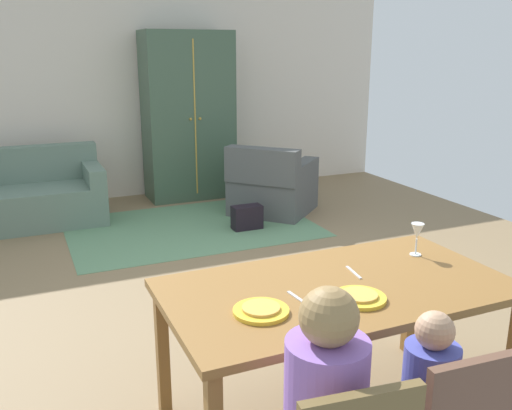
{
  "coord_description": "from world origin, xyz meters",
  "views": [
    {
      "loc": [
        -1.52,
        -3.61,
        1.88
      ],
      "look_at": [
        -0.06,
        -0.26,
        0.85
      ],
      "focal_mm": 39.02,
      "sensor_mm": 36.0,
      "label": 1
    }
  ],
  "objects_px": {
    "plate_near_child": "(359,298)",
    "armoire": "(188,116)",
    "plate_near_man": "(261,311)",
    "couch": "(25,197)",
    "handbag": "(247,217)",
    "wine_glass": "(417,233)",
    "armchair": "(272,186)",
    "dining_table": "(338,299)"
  },
  "relations": [
    {
      "from": "dining_table",
      "to": "plate_near_child",
      "type": "height_order",
      "value": "plate_near_child"
    },
    {
      "from": "couch",
      "to": "armoire",
      "type": "relative_size",
      "value": 0.79
    },
    {
      "from": "handbag",
      "to": "plate_near_man",
      "type": "bearing_deg",
      "value": -111.73
    },
    {
      "from": "plate_near_man",
      "to": "wine_glass",
      "type": "xyz_separation_m",
      "value": [
        1.09,
        0.3,
        0.12
      ]
    },
    {
      "from": "plate_near_child",
      "to": "armoire",
      "type": "relative_size",
      "value": 0.12
    },
    {
      "from": "plate_near_man",
      "to": "couch",
      "type": "bearing_deg",
      "value": 101.19
    },
    {
      "from": "plate_near_child",
      "to": "wine_glass",
      "type": "relative_size",
      "value": 1.34
    },
    {
      "from": "handbag",
      "to": "wine_glass",
      "type": "bearing_deg",
      "value": -94.01
    },
    {
      "from": "plate_near_child",
      "to": "couch",
      "type": "height_order",
      "value": "couch"
    },
    {
      "from": "armchair",
      "to": "handbag",
      "type": "relative_size",
      "value": 3.78
    },
    {
      "from": "plate_near_child",
      "to": "armchair",
      "type": "bearing_deg",
      "value": 70.53
    },
    {
      "from": "wine_glass",
      "to": "couch",
      "type": "distance_m",
      "value": 4.59
    },
    {
      "from": "couch",
      "to": "handbag",
      "type": "xyz_separation_m",
      "value": [
        2.17,
        -1.16,
        -0.17
      ]
    },
    {
      "from": "couch",
      "to": "handbag",
      "type": "bearing_deg",
      "value": -28.13
    },
    {
      "from": "plate_near_man",
      "to": "couch",
      "type": "relative_size",
      "value": 0.15
    },
    {
      "from": "plate_near_child",
      "to": "plate_near_man",
      "type": "bearing_deg",
      "value": 172.74
    },
    {
      "from": "handbag",
      "to": "armchair",
      "type": "bearing_deg",
      "value": 42.24
    },
    {
      "from": "armoire",
      "to": "plate_near_child",
      "type": "bearing_deg",
      "value": -97.95
    },
    {
      "from": "armchair",
      "to": "wine_glass",
      "type": "bearing_deg",
      "value": -101.86
    },
    {
      "from": "wine_glass",
      "to": "armoire",
      "type": "bearing_deg",
      "value": 89.17
    },
    {
      "from": "plate_near_man",
      "to": "armoire",
      "type": "height_order",
      "value": "armoire"
    },
    {
      "from": "plate_near_man",
      "to": "armoire",
      "type": "relative_size",
      "value": 0.12
    },
    {
      "from": "wine_glass",
      "to": "couch",
      "type": "height_order",
      "value": "wine_glass"
    },
    {
      "from": "plate_near_man",
      "to": "armchair",
      "type": "distance_m",
      "value": 4.15
    },
    {
      "from": "dining_table",
      "to": "plate_near_man",
      "type": "distance_m",
      "value": 0.49
    },
    {
      "from": "couch",
      "to": "armchair",
      "type": "distance_m",
      "value": 2.77
    },
    {
      "from": "wine_glass",
      "to": "armoire",
      "type": "distance_m",
      "value": 4.53
    },
    {
      "from": "plate_near_man",
      "to": "plate_near_child",
      "type": "height_order",
      "value": "same"
    },
    {
      "from": "dining_table",
      "to": "armchair",
      "type": "xyz_separation_m",
      "value": [
        1.33,
        3.59,
        -0.37
      ]
    },
    {
      "from": "plate_near_man",
      "to": "wine_glass",
      "type": "distance_m",
      "value": 1.14
    },
    {
      "from": "plate_near_child",
      "to": "handbag",
      "type": "height_order",
      "value": "plate_near_child"
    },
    {
      "from": "dining_table",
      "to": "couch",
      "type": "distance_m",
      "value": 4.51
    },
    {
      "from": "armchair",
      "to": "handbag",
      "type": "bearing_deg",
      "value": -137.76
    },
    {
      "from": "armoire",
      "to": "handbag",
      "type": "bearing_deg",
      "value": -84.92
    },
    {
      "from": "wine_glass",
      "to": "plate_near_child",
      "type": "bearing_deg",
      "value": -149.74
    },
    {
      "from": "dining_table",
      "to": "wine_glass",
      "type": "distance_m",
      "value": 0.67
    },
    {
      "from": "handbag",
      "to": "plate_near_child",
      "type": "bearing_deg",
      "value": -103.98
    },
    {
      "from": "couch",
      "to": "wine_glass",
      "type": "bearing_deg",
      "value": -64.49
    },
    {
      "from": "couch",
      "to": "plate_near_child",
      "type": "bearing_deg",
      "value": -73.27
    },
    {
      "from": "couch",
      "to": "handbag",
      "type": "height_order",
      "value": "couch"
    },
    {
      "from": "plate_near_man",
      "to": "handbag",
      "type": "distance_m",
      "value": 3.56
    },
    {
      "from": "wine_glass",
      "to": "armchair",
      "type": "xyz_separation_m",
      "value": [
        0.72,
        3.41,
        -0.57
      ]
    }
  ]
}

